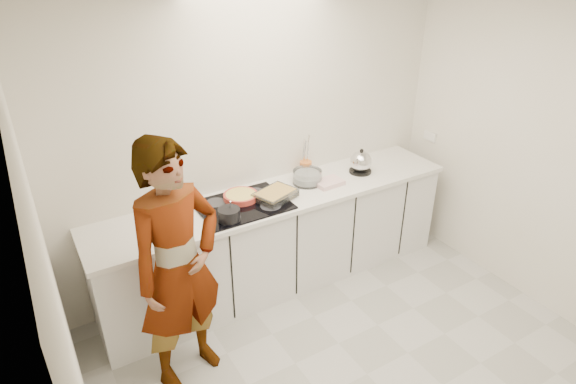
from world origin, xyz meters
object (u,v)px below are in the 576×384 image
tart_dish (241,196)px  baking_dish (275,194)px  mixing_bowl (307,177)px  utensil_crock (306,168)px  hob (243,205)px  saucepan (229,214)px  cook (179,268)px  kettle (361,162)px

tart_dish → baking_dish: (0.25, -0.14, 0.01)m
mixing_bowl → utensil_crock: utensil_crock is taller
hob → baking_dish: size_ratio=1.82×
mixing_bowl → baking_dish: bearing=-162.3°
hob → utensil_crock: 0.79m
saucepan → cook: (-0.54, -0.38, -0.06)m
hob → tart_dish: bearing=74.5°
saucepan → baking_dish: bearing=14.8°
mixing_bowl → kettle: 0.55m
mixing_bowl → utensil_crock: 0.17m
saucepan → mixing_bowl: 0.91m
saucepan → kettle: (1.42, 0.19, 0.04)m
mixing_bowl → utensil_crock: bearing=61.9°
tart_dish → cook: 1.00m
saucepan → utensil_crock: (0.95, 0.40, 0.01)m
hob → kettle: bearing=1.0°
tart_dish → mixing_bowl: (0.65, -0.01, 0.02)m
hob → mixing_bowl: mixing_bowl is taller
cook → utensil_crock: bearing=10.2°
hob → mixing_bowl: (0.67, 0.08, 0.05)m
kettle → utensil_crock: bearing=155.9°
saucepan → kettle: 1.43m
kettle → mixing_bowl: bearing=173.6°
hob → cook: bearing=-143.3°
baking_dish → kettle: kettle is taller
baking_dish → tart_dish: bearing=151.6°
saucepan → utensil_crock: bearing=22.8°
saucepan → baking_dish: saucepan is taller
tart_dish → utensil_crock: (0.73, 0.14, 0.03)m
saucepan → tart_dish: bearing=49.4°
utensil_crock → hob: bearing=-163.0°
kettle → tart_dish: bearing=176.6°
baking_dish → mixing_bowl: size_ratio=1.46×
hob → kettle: (1.22, 0.02, 0.09)m
baking_dish → utensil_crock: size_ratio=2.92×
mixing_bowl → cook: (-1.41, -0.63, -0.05)m
cook → saucepan: bearing=17.7°
mixing_bowl → cook: 1.54m
hob → kettle: 1.22m
mixing_bowl → utensil_crock: size_ratio=2.00×
utensil_crock → cook: (-1.49, -0.78, -0.06)m
saucepan → utensil_crock: saucepan is taller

